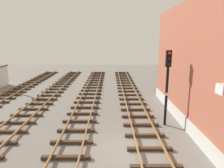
{
  "coord_description": "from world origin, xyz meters",
  "views": [
    {
      "loc": [
        -0.8,
        -9.77,
        5.88
      ],
      "look_at": [
        -0.63,
        8.86,
        1.8
      ],
      "focal_mm": 31.68,
      "sensor_mm": 36.0,
      "label": 1
    }
  ],
  "objects": [
    {
      "name": "signal_mast",
      "position": [
        3.09,
        3.36,
        3.32
      ],
      "size": [
        0.36,
        0.4,
        5.28
      ],
      "color": "black",
      "rests_on": "ground"
    },
    {
      "name": "ground_plane",
      "position": [
        0.0,
        0.0,
        0.0
      ],
      "size": [
        80.0,
        80.0,
        0.0
      ],
      "primitive_type": "plane",
      "color": "slate"
    },
    {
      "name": "track_centre",
      "position": [
        -3.06,
        0.0,
        0.13
      ],
      "size": [
        2.5,
        55.42,
        0.32
      ],
      "color": "#38281C",
      "rests_on": "ground"
    },
    {
      "name": "track_near_building",
      "position": [
        1.36,
        0.0,
        0.13
      ],
      "size": [
        2.5,
        55.42,
        0.32
      ],
      "color": "#38281C",
      "rests_on": "ground"
    }
  ]
}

